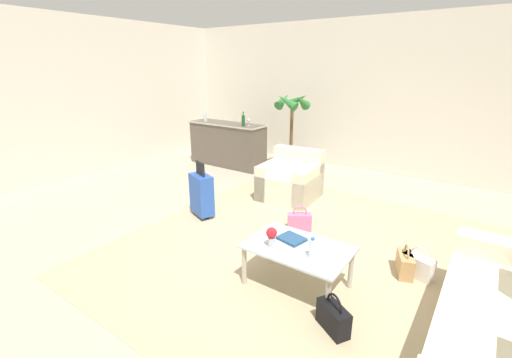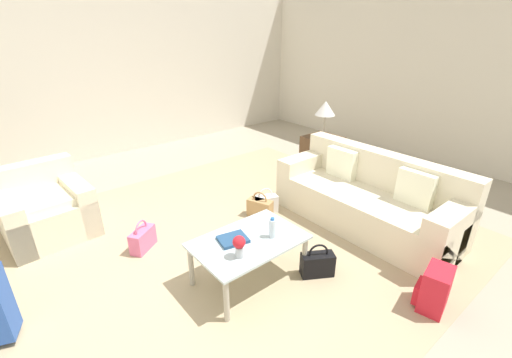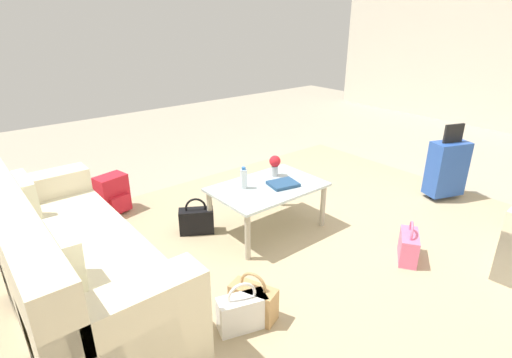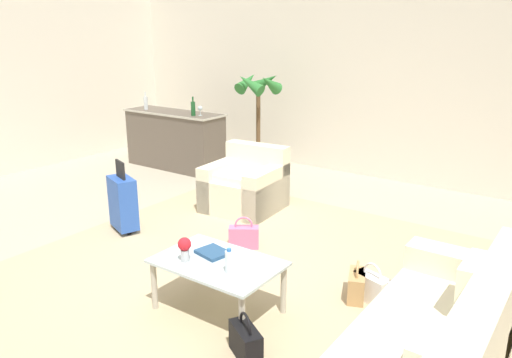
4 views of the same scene
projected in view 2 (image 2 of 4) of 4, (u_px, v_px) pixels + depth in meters
ground_plane at (187, 270)px, 3.45m from camera, size 12.00×12.00×0.00m
wall_back at (59, 73)px, 5.69m from camera, size 10.24×0.12×3.10m
wall_right at (446, 73)px, 5.77m from camera, size 0.12×8.00×3.10m
area_rug at (225, 240)px, 3.94m from camera, size 5.20×4.40×0.01m
couch at (369, 201)px, 4.17m from camera, size 0.85×2.20×0.88m
armchair at (46, 211)px, 3.98m from camera, size 0.95×0.93×0.82m
coffee_table at (249, 245)px, 3.17m from camera, size 1.02×0.67×0.45m
water_bottle at (272, 228)px, 3.15m from camera, size 0.06×0.06×0.20m
coffee_table_book at (233, 239)px, 3.12m from camera, size 0.29×0.26×0.03m
flower_vase at (239, 245)px, 2.86m from camera, size 0.11×0.11×0.21m
side_table at (322, 152)px, 5.90m from camera, size 0.55×0.55×0.55m
table_lamp at (325, 109)px, 5.60m from camera, size 0.33×0.33×0.60m
handbag_tan at (260, 208)px, 4.38m from camera, size 0.25×0.35×0.36m
handbag_black at (317, 264)px, 3.34m from camera, size 0.35×0.29×0.36m
handbag_white at (265, 204)px, 4.47m from camera, size 0.35×0.23×0.36m
handbag_pink at (143, 239)px, 3.74m from camera, size 0.34×0.29×0.36m
backpack_red at (434, 289)px, 2.92m from camera, size 0.34×0.30×0.40m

